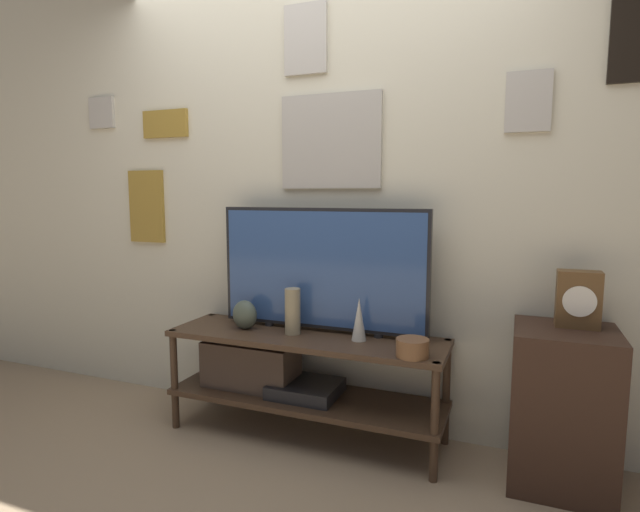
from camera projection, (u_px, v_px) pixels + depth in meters
name	position (u px, v px, depth m)	size (l,w,h in m)	color
ground_plane	(285.00, 458.00, 2.48)	(12.00, 12.00, 0.00)	#997F60
wall_back	(325.00, 185.00, 2.80)	(6.40, 0.08, 2.70)	beige
media_console	(284.00, 369.00, 2.73)	(1.49, 0.44, 0.56)	#422D1E
television	(322.00, 269.00, 2.68)	(1.16, 0.05, 0.67)	black
vase_wide_bowl	(412.00, 348.00, 2.29)	(0.15, 0.15, 0.08)	brown
vase_slim_bronze	(359.00, 319.00, 2.54)	(0.08, 0.08, 0.22)	beige
vase_urn_stoneware	(245.00, 315.00, 2.76)	(0.14, 0.10, 0.16)	#4C5647
vase_tall_ceramic	(293.00, 311.00, 2.66)	(0.08, 0.08, 0.25)	tan
side_table	(562.00, 407.00, 2.23)	(0.43, 0.42, 0.72)	#382319
mantel_clock	(578.00, 299.00, 2.20)	(0.18, 0.11, 0.25)	brown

